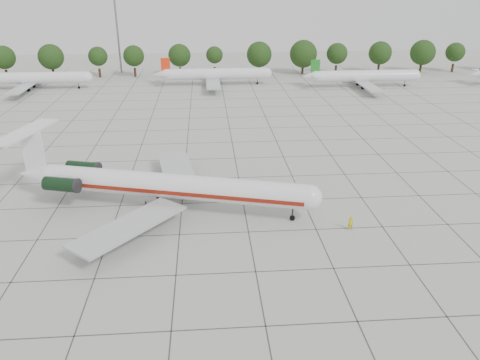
{
  "coord_description": "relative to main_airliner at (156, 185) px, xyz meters",
  "views": [
    {
      "loc": [
        -4.54,
        -55.18,
        27.43
      ],
      "look_at": [
        -0.45,
        -0.84,
        3.5
      ],
      "focal_mm": 35.0,
      "sensor_mm": 36.0,
      "label": 1
    }
  ],
  "objects": [
    {
      "name": "floodlight_mast",
      "position": [
        -18.99,
        93.02,
        10.97
      ],
      "size": [
        1.6,
        1.6,
        25.45
      ],
      "color": "slate",
      "rests_on": "ground"
    },
    {
      "name": "bg_airliner_c",
      "position": [
        9.39,
        72.87,
        -0.4
      ],
      "size": [
        28.24,
        27.2,
        7.4
      ],
      "color": "silver",
      "rests_on": "ground"
    },
    {
      "name": "ground_crew",
      "position": [
        22.93,
        -7.34,
        -2.4
      ],
      "size": [
        0.67,
        0.45,
        1.81
      ],
      "primitive_type": "imported",
      "rotation": [
        0.0,
        0.0,
        3.11
      ],
      "color": "#C9BA0B",
      "rests_on": "ground"
    },
    {
      "name": "bg_airliner_d",
      "position": [
        48.52,
        67.16,
        -0.4
      ],
      "size": [
        28.24,
        27.2,
        7.4
      ],
      "color": "silver",
      "rests_on": "ground"
    },
    {
      "name": "bg_airliner_b",
      "position": [
        -38.03,
        71.0,
        -0.4
      ],
      "size": [
        28.24,
        27.2,
        7.4
      ],
      "color": "silver",
      "rests_on": "ground"
    },
    {
      "name": "apron_joints",
      "position": [
        11.01,
        16.02,
        -3.3
      ],
      "size": [
        170.0,
        170.0,
        0.02
      ],
      "primitive_type": "cube",
      "color": "#383838",
      "rests_on": "ground"
    },
    {
      "name": "tree_line",
      "position": [
        -0.67,
        86.02,
        2.67
      ],
      "size": [
        249.86,
        8.44,
        10.22
      ],
      "color": "#332114",
      "rests_on": "ground"
    },
    {
      "name": "main_airliner",
      "position": [
        0.0,
        0.0,
        0.0
      ],
      "size": [
        39.34,
        30.29,
        9.37
      ],
      "rotation": [
        0.0,
        0.0,
        -0.27
      ],
      "color": "silver",
      "rests_on": "ground"
    },
    {
      "name": "ground",
      "position": [
        11.01,
        1.02,
        -3.31
      ],
      "size": [
        260.0,
        260.0,
        0.0
      ],
      "primitive_type": "plane",
      "color": "#ADADA6",
      "rests_on": "ground"
    }
  ]
}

